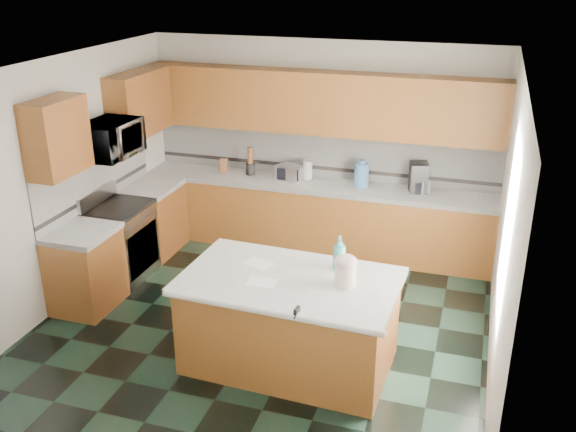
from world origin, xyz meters
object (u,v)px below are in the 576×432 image
(treat_jar, at_px, (345,275))
(soap_bottle_island, at_px, (340,253))
(knife_block, at_px, (224,166))
(coffee_maker, at_px, (419,177))
(island_top, at_px, (290,281))
(toaster_oven, at_px, (290,172))
(island_base, at_px, (290,324))

(treat_jar, xyz_separation_m, soap_bottle_island, (-0.12, 0.30, 0.07))
(soap_bottle_island, distance_m, knife_block, 3.18)
(treat_jar, bearing_deg, soap_bottle_island, 112.11)
(knife_block, xyz_separation_m, coffee_maker, (2.60, 0.03, 0.09))
(island_top, xyz_separation_m, knife_block, (-1.76, 2.66, 0.13))
(toaster_oven, bearing_deg, treat_jar, -40.89)
(island_base, distance_m, toaster_oven, 2.85)
(island_base, bearing_deg, soap_bottle_island, 42.03)
(island_base, bearing_deg, knife_block, 125.87)
(knife_block, bearing_deg, toaster_oven, -13.46)
(island_base, relative_size, knife_block, 9.87)
(toaster_oven, relative_size, coffee_maker, 0.90)
(treat_jar, distance_m, coffee_maker, 2.69)
(coffee_maker, bearing_deg, island_base, -121.57)
(soap_bottle_island, xyz_separation_m, knife_block, (-2.15, 2.34, -0.07))
(island_top, distance_m, toaster_oven, 2.79)
(soap_bottle_island, bearing_deg, toaster_oven, 116.15)
(island_base, bearing_deg, treat_jar, 4.80)
(toaster_oven, distance_m, coffee_maker, 1.66)
(soap_bottle_island, bearing_deg, coffee_maker, 78.07)
(coffee_maker, bearing_deg, treat_jar, -111.21)
(island_base, height_order, island_top, island_top)
(island_top, relative_size, knife_block, 10.40)
(island_top, height_order, soap_bottle_island, soap_bottle_island)
(island_base, relative_size, treat_jar, 9.44)
(toaster_oven, bearing_deg, island_top, -50.55)
(treat_jar, height_order, soap_bottle_island, soap_bottle_island)
(treat_jar, xyz_separation_m, toaster_oven, (-1.34, 2.64, -0.00))
(treat_jar, xyz_separation_m, knife_block, (-2.27, 2.64, -0.00))
(treat_jar, distance_m, soap_bottle_island, 0.33)
(soap_bottle_island, height_order, coffee_maker, coffee_maker)
(island_base, distance_m, coffee_maker, 2.90)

